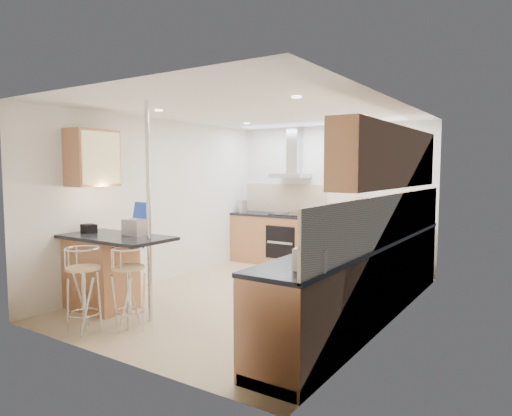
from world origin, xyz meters
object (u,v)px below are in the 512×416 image
Objects in this scene: bread_bin at (314,257)px; microwave at (373,221)px; laptop at (136,227)px; bar_stool_near at (83,290)px; bar_stool_end at (129,288)px.

microwave is at bearing 83.98° from bread_bin.
bar_stool_near is (0.10, -0.83, -0.58)m from laptop.
bar_stool_near is at bearing -81.85° from laptop.
microwave is 1.72× the size of bread_bin.
bar_stool_end is at bearing 24.42° from bar_stool_near.
laptop is 1.02m from bar_stool_near.
bread_bin is (0.26, -2.24, -0.07)m from microwave.
bar_stool_near is 1.02× the size of bar_stool_end.
microwave reaches higher than laptop.
bar_stool_end is (0.44, -0.51, -0.58)m from laptop.
microwave is 3.53m from bar_stool_near.
microwave is 2.08× the size of laptop.
microwave is at bearing -27.85° from bar_stool_end.
bread_bin reaches higher than bar_stool_end.
bar_stool_near reaches higher than bar_stool_end.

